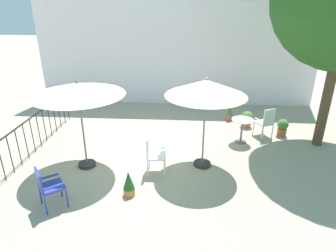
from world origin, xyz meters
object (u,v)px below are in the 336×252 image
(potted_plant_0, at_px, (283,127))
(cafe_table_0, at_px, (242,127))
(patio_chair_0, at_px, (47,185))
(patio_chair_1, at_px, (153,153))
(patio_umbrella_1, at_px, (206,89))
(patio_umbrella_0, at_px, (78,90))
(potted_plant_3, at_px, (247,118))
(potted_plant_1, at_px, (230,112))
(potted_plant_2, at_px, (129,184))
(patio_chair_2, at_px, (266,121))

(potted_plant_0, bearing_deg, cafe_table_0, -157.22)
(patio_chair_0, bearing_deg, patio_chair_1, 36.84)
(patio_umbrella_1, height_order, patio_chair_1, patio_umbrella_1)
(patio_umbrella_0, relative_size, potted_plant_3, 4.12)
(potted_plant_0, bearing_deg, patio_chair_1, -147.55)
(patio_umbrella_1, xyz_separation_m, potted_plant_1, (1.07, 3.14, -1.71))
(patio_umbrella_1, relative_size, potted_plant_3, 4.24)
(patio_umbrella_1, relative_size, potted_plant_2, 3.89)
(patio_chair_0, relative_size, potted_plant_3, 1.64)
(patio_chair_0, relative_size, patio_chair_2, 0.95)
(patio_umbrella_0, xyz_separation_m, potted_plant_2, (1.31, -1.15, -1.72))
(patio_umbrella_0, height_order, patio_chair_1, patio_umbrella_0)
(patio_chair_0, xyz_separation_m, patio_chair_2, (5.17, 3.74, 0.00))
(patio_chair_1, relative_size, potted_plant_2, 1.59)
(cafe_table_0, bearing_deg, patio_umbrella_1, -130.16)
(patio_umbrella_0, height_order, patio_chair_0, patio_umbrella_0)
(potted_plant_2, bearing_deg, cafe_table_0, 44.63)
(patio_chair_0, bearing_deg, potted_plant_1, 49.76)
(cafe_table_0, xyz_separation_m, potted_plant_2, (-2.84, -2.80, -0.21))
(patio_umbrella_0, relative_size, patio_umbrella_1, 0.97)
(patio_umbrella_1, bearing_deg, potted_plant_0, 37.93)
(patio_chair_1, distance_m, potted_plant_0, 4.49)
(patio_chair_0, height_order, potted_plant_1, patio_chair_0)
(potted_plant_3, bearing_deg, patio_umbrella_1, -121.12)
(patio_chair_2, height_order, potted_plant_2, patio_chair_2)
(patio_chair_1, xyz_separation_m, potted_plant_2, (-0.41, -0.96, -0.24))
(patio_umbrella_1, bearing_deg, potted_plant_1, 71.15)
(potted_plant_0, height_order, potted_plant_1, potted_plant_1)
(cafe_table_0, bearing_deg, patio_umbrella_0, -158.26)
(potted_plant_0, bearing_deg, patio_chair_0, -146.01)
(cafe_table_0, height_order, potted_plant_3, cafe_table_0)
(cafe_table_0, relative_size, potted_plant_0, 1.36)
(patio_umbrella_1, relative_size, patio_chair_1, 2.45)
(patio_umbrella_1, distance_m, potted_plant_2, 2.75)
(cafe_table_0, height_order, patio_chair_0, patio_chair_0)
(patio_umbrella_0, bearing_deg, potted_plant_2, -41.12)
(potted_plant_0, relative_size, potted_plant_1, 0.87)
(potted_plant_2, bearing_deg, potted_plant_0, 38.77)
(potted_plant_0, relative_size, potted_plant_2, 0.91)
(patio_chair_0, distance_m, potted_plant_2, 1.63)
(potted_plant_2, bearing_deg, patio_chair_2, 41.78)
(patio_umbrella_1, relative_size, potted_plant_1, 3.71)
(patio_chair_2, height_order, potted_plant_0, patio_chair_2)
(patio_chair_2, bearing_deg, patio_chair_1, -144.70)
(patio_chair_0, height_order, patio_chair_2, patio_chair_2)
(potted_plant_0, height_order, potted_plant_3, potted_plant_3)
(patio_chair_1, bearing_deg, patio_umbrella_0, 174.01)
(potted_plant_0, relative_size, potted_plant_3, 0.99)
(potted_plant_2, xyz_separation_m, potted_plant_3, (3.22, 4.00, 0.00))
(patio_chair_1, height_order, potted_plant_0, patio_chair_1)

